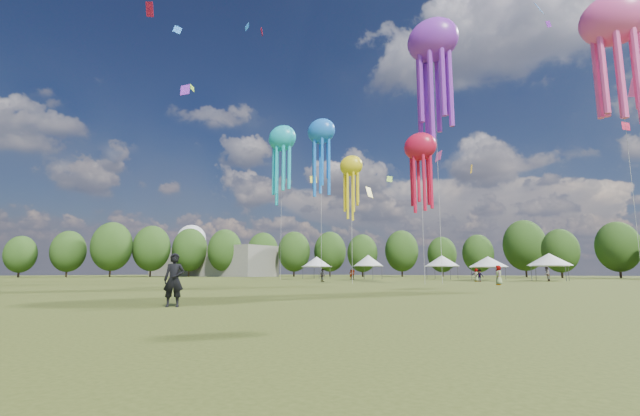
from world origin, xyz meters
The scene contains 10 objects.
ground centered at (0.00, 0.00, 0.00)m, with size 300.00×300.00×0.00m, color #384416.
observer_main centered at (9.13, -1.94, 0.93)m, with size 0.68×0.45×1.86m, color black.
spectator_near centered at (-7.78, 32.69, 0.79)m, with size 0.77×0.60×1.58m, color gray.
spectators_far centered at (4.95, 45.62, 0.87)m, with size 29.37×21.10×1.93m.
festival_tents centered at (-1.98, 55.78, 2.95)m, with size 42.92×11.30×4.04m.
show_kites centered at (5.09, 36.15, 21.37)m, with size 52.37×19.27×29.08m.
small_kites centered at (0.95, 43.68, 30.79)m, with size 71.39×62.47×43.38m.
treeline centered at (-3.87, 62.51, 6.54)m, with size 201.57×95.24×13.43m.
hangar centered at (-72.00, 72.00, 4.00)m, with size 40.00×12.00×8.00m, color gray.
radome centered at (-88.00, 78.00, 9.99)m, with size 9.00×9.00×16.00m.
Camera 1 is at (21.88, -11.66, 1.20)m, focal length 24.15 mm.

